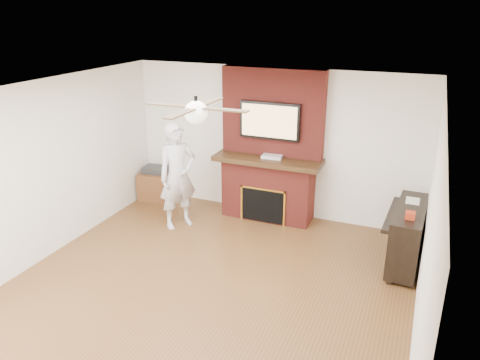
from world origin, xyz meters
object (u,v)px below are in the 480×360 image
at_px(side_table, 156,184).
at_px(piano, 407,234).
at_px(person, 178,176).
at_px(fireplace, 270,161).

height_order(side_table, piano, piano).
bearing_deg(side_table, person, -47.10).
relative_size(person, side_table, 2.78).
distance_m(person, side_table, 1.42).
bearing_deg(person, fireplace, -17.62).
height_order(fireplace, side_table, fireplace).
xyz_separation_m(fireplace, person, (-1.23, -0.92, -0.13)).
bearing_deg(side_table, piano, -15.19).
xyz_separation_m(person, side_table, (-0.97, 0.85, -0.58)).
relative_size(fireplace, side_table, 4.02).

